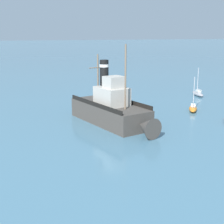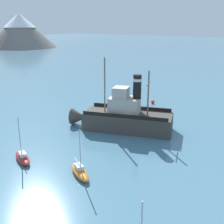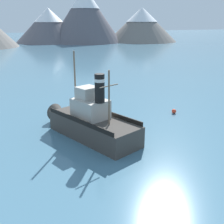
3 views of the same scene
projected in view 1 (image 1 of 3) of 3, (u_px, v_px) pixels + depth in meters
ground_plane at (115, 122)px, 43.76m from camera, size 600.00×600.00×0.00m
old_tugboat at (112, 109)px, 42.47m from camera, size 8.48×14.64×9.90m
sailboat_orange at (193, 108)px, 49.34m from camera, size 2.65×3.90×4.90m
sailboat_grey at (198, 93)px, 60.33m from camera, size 1.22×3.83×4.90m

